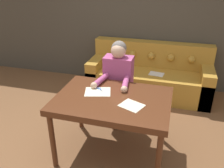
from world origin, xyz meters
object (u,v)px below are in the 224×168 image
at_px(couch, 149,76).
at_px(scissors, 100,90).
at_px(person, 118,86).
at_px(dining_table, 113,104).

distance_m(couch, scissors, 1.68).
height_order(couch, scissors, couch).
bearing_deg(person, dining_table, -81.59).
xyz_separation_m(dining_table, couch, (0.20, 1.71, -0.38)).
bearing_deg(scissors, couch, 75.98).
relative_size(dining_table, scissors, 6.17).
bearing_deg(person, couch, 75.41).
bearing_deg(person, scissors, -102.60).
distance_m(couch, person, 1.20).
height_order(dining_table, scissors, scissors).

